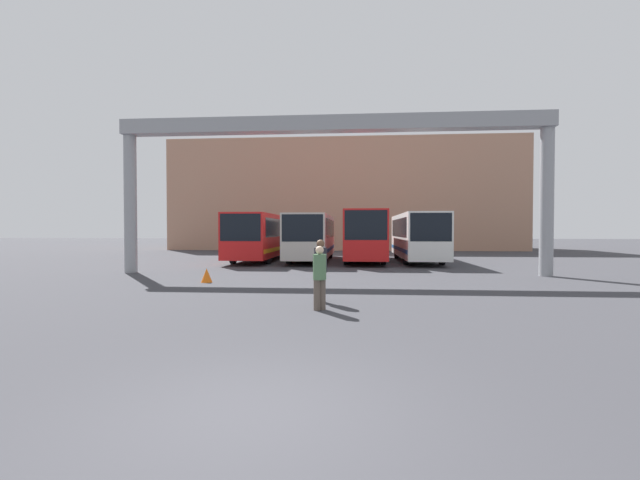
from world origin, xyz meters
TOP-DOWN VIEW (x-y plane):
  - ground_plane at (0.00, 0.00)m, footprint 200.00×200.00m
  - building_backdrop at (0.00, 44.84)m, footprint 37.14×12.00m
  - overhead_gantry at (0.00, 15.61)m, footprint 20.35×0.80m
  - bus_slot_0 at (-5.31, 24.57)m, footprint 2.59×10.96m
  - bus_slot_1 at (-1.77, 24.34)m, footprint 2.57×10.49m
  - bus_slot_2 at (1.77, 24.24)m, footprint 2.59×10.29m
  - bus_slot_3 at (5.31, 24.41)m, footprint 2.47×10.64m
  - pedestrian_near_right at (0.24, 6.54)m, footprint 0.35×0.35m
  - pedestrian_mid_left at (0.16, 7.80)m, footprint 0.38×0.38m
  - traffic_cone at (-4.79, 12.08)m, footprint 0.45×0.45m

SIDE VIEW (x-z plane):
  - ground_plane at x=0.00m, z-range 0.00..0.00m
  - traffic_cone at x=-4.79m, z-range 0.00..0.56m
  - pedestrian_near_right at x=0.24m, z-range 0.05..1.74m
  - pedestrian_mid_left at x=0.16m, z-range 0.06..1.89m
  - bus_slot_1 at x=-1.77m, z-range 0.24..3.33m
  - bus_slot_0 at x=-5.31m, z-range 0.24..3.38m
  - bus_slot_3 at x=5.31m, z-range 0.24..3.39m
  - bus_slot_2 at x=1.77m, z-range 0.25..3.56m
  - building_backdrop at x=0.00m, z-range 0.00..11.62m
  - overhead_gantry at x=0.00m, z-range 2.26..9.73m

